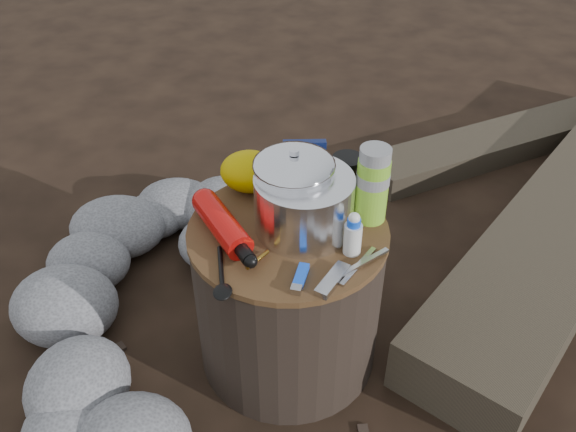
# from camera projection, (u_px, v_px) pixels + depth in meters

# --- Properties ---
(ground) EXTENTS (60.00, 60.00, 0.00)m
(ground) POSITION_uv_depth(u_px,v_px,m) (288.00, 351.00, 1.72)
(ground) COLOR black
(ground) RESTS_ON ground
(stump) EXTENTS (0.48, 0.48, 0.44)m
(stump) POSITION_uv_depth(u_px,v_px,m) (288.00, 295.00, 1.58)
(stump) COLOR black
(stump) RESTS_ON ground
(rock_ring) EXTENTS (0.49, 1.07, 0.21)m
(rock_ring) POSITION_uv_depth(u_px,v_px,m) (151.00, 283.00, 1.78)
(rock_ring) COLOR slate
(rock_ring) RESTS_ON ground
(log_small) EXTENTS (1.08, 0.77, 0.09)m
(log_small) POSITION_uv_depth(u_px,v_px,m) (495.00, 144.00, 2.51)
(log_small) COLOR #362F23
(log_small) RESTS_ON ground
(foil_windscreen) EXTENTS (0.23, 0.23, 0.14)m
(foil_windscreen) POSITION_uv_depth(u_px,v_px,m) (304.00, 203.00, 1.41)
(foil_windscreen) COLOR silver
(foil_windscreen) RESTS_ON stump
(camping_pot) EXTENTS (0.19, 0.19, 0.19)m
(camping_pot) POSITION_uv_depth(u_px,v_px,m) (294.00, 188.00, 1.42)
(camping_pot) COLOR silver
(camping_pot) RESTS_ON stump
(fuel_bottle) EXTENTS (0.20, 0.25, 0.06)m
(fuel_bottle) POSITION_uv_depth(u_px,v_px,m) (222.00, 224.00, 1.41)
(fuel_bottle) COLOR red
(fuel_bottle) RESTS_ON stump
(thermos) EXTENTS (0.08, 0.08, 0.19)m
(thermos) POSITION_uv_depth(u_px,v_px,m) (372.00, 185.00, 1.43)
(thermos) COLOR #81C62C
(thermos) RESTS_ON stump
(travel_mug) EXTENTS (0.07, 0.07, 0.11)m
(travel_mug) POSITION_uv_depth(u_px,v_px,m) (347.00, 177.00, 1.53)
(travel_mug) COLOR black
(travel_mug) RESTS_ON stump
(stuff_sack) EXTENTS (0.15, 0.12, 0.10)m
(stuff_sack) POSITION_uv_depth(u_px,v_px,m) (250.00, 172.00, 1.55)
(stuff_sack) COLOR #BC9E00
(stuff_sack) RESTS_ON stump
(food_pouch) EXTENTS (0.11, 0.04, 0.14)m
(food_pouch) POSITION_uv_depth(u_px,v_px,m) (304.00, 166.00, 1.54)
(food_pouch) COLOR #0C1645
(food_pouch) RESTS_ON stump
(lighter) EXTENTS (0.04, 0.09, 0.02)m
(lighter) POSITION_uv_depth(u_px,v_px,m) (301.00, 275.00, 1.31)
(lighter) COLOR blue
(lighter) RESTS_ON stump
(multitool) EXTENTS (0.08, 0.11, 0.02)m
(multitool) POSITION_uv_depth(u_px,v_px,m) (332.00, 280.00, 1.30)
(multitool) COLOR #ADADB1
(multitool) RESTS_ON stump
(pot_grabber) EXTENTS (0.12, 0.14, 0.01)m
(pot_grabber) POSITION_uv_depth(u_px,v_px,m) (358.00, 265.00, 1.34)
(pot_grabber) COLOR #ADADB1
(pot_grabber) RESTS_ON stump
(spork) EXTENTS (0.07, 0.16, 0.01)m
(spork) POSITION_uv_depth(u_px,v_px,m) (221.00, 268.00, 1.33)
(spork) COLOR black
(spork) RESTS_ON stump
(squeeze_bottle) EXTENTS (0.04, 0.04, 0.10)m
(squeeze_bottle) POSITION_uv_depth(u_px,v_px,m) (353.00, 235.00, 1.36)
(squeeze_bottle) COLOR silver
(squeeze_bottle) RESTS_ON stump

